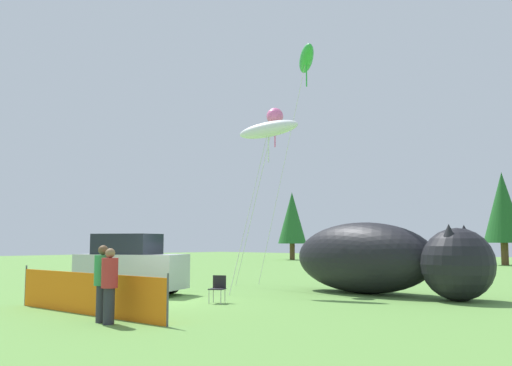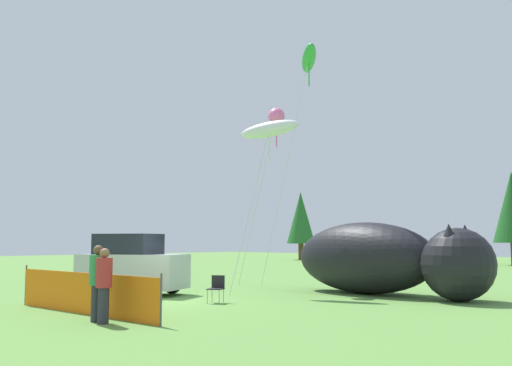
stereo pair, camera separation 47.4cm
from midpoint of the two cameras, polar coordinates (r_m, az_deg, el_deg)
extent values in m
plane|color=#609342|center=(19.38, -8.73, -11.61)|extent=(120.00, 120.00, 0.00)
cube|color=#B7BCC1|center=(21.82, -11.62, -8.62)|extent=(4.29, 3.28, 1.25)
cube|color=#1E232D|center=(21.89, -12.01, -5.98)|extent=(2.64, 2.39, 0.75)
cylinder|color=black|center=(22.05, -7.73, -10.18)|extent=(0.61, 0.46, 0.56)
cylinder|color=black|center=(20.52, -9.90, -10.48)|extent=(0.61, 0.46, 0.56)
cylinder|color=black|center=(23.22, -13.20, -9.86)|extent=(0.61, 0.46, 0.56)
cylinder|color=black|center=(21.77, -15.62, -10.08)|extent=(0.61, 0.46, 0.56)
cube|color=black|center=(18.56, -3.32, -10.53)|extent=(0.63, 0.63, 0.03)
cube|color=black|center=(18.75, -3.08, -9.84)|extent=(0.41, 0.23, 0.42)
cylinder|color=#A5A5AD|center=(18.32, -2.95, -11.30)|extent=(0.02, 0.02, 0.45)
cylinder|color=#A5A5AD|center=(18.46, -4.14, -11.25)|extent=(0.02, 0.02, 0.45)
cylinder|color=#A5A5AD|center=(18.69, -2.53, -11.19)|extent=(0.02, 0.02, 0.45)
cylinder|color=#A5A5AD|center=(18.83, -3.69, -11.15)|extent=(0.02, 0.02, 0.45)
ellipsoid|color=black|center=(22.22, 11.34, -7.34)|extent=(6.24, 3.09, 2.68)
ellipsoid|color=white|center=(22.24, 11.37, -8.90)|extent=(4.02, 2.27, 1.21)
sphere|color=black|center=(20.16, 20.22, -7.65)|extent=(2.42, 2.42, 2.42)
cone|color=black|center=(20.70, 20.80, -4.90)|extent=(0.68, 0.68, 0.72)
cone|color=black|center=(19.60, 19.40, -4.91)|extent=(0.68, 0.68, 0.72)
cube|color=orange|center=(16.43, -16.05, -10.56)|extent=(6.67, 0.28, 1.11)
cylinder|color=#4C4C51|center=(19.32, -21.37, -9.47)|extent=(0.05, 0.05, 1.23)
cylinder|color=#4C4C51|center=(13.73, -8.49, -11.47)|extent=(0.05, 0.05, 1.23)
cylinder|color=#2D2D38|center=(14.80, -14.74, -11.58)|extent=(0.28, 0.28, 0.89)
cylinder|color=#338C4C|center=(14.74, -14.66, -8.42)|extent=(0.41, 0.41, 0.74)
sphere|color=brown|center=(14.72, -14.61, -6.51)|extent=(0.24, 0.24, 0.24)
cylinder|color=#2D2D38|center=(14.42, -14.09, -11.82)|extent=(0.27, 0.27, 0.86)
cylinder|color=#B72D2D|center=(14.35, -14.02, -8.70)|extent=(0.39, 0.39, 0.71)
sphere|color=#8C6647|center=(14.34, -13.97, -6.81)|extent=(0.23, 0.23, 0.23)
cylinder|color=silver|center=(26.10, 3.45, 1.14)|extent=(2.42, 0.65, 10.27)
ellipsoid|color=green|center=(26.71, 5.82, 12.29)|extent=(2.18, 2.25, 1.10)
cylinder|color=green|center=(26.50, 5.84, 10.85)|extent=(0.06, 0.06, 1.20)
cylinder|color=silver|center=(24.66, 0.63, -2.07)|extent=(2.85, 0.58, 7.18)
sphere|color=pink|center=(24.02, 2.63, 6.69)|extent=(0.70, 0.70, 0.70)
cylinder|color=pink|center=(23.88, 2.63, 5.05)|extent=(0.06, 0.06, 1.20)
cylinder|color=silver|center=(21.57, 0.03, -2.64)|extent=(0.40, 1.79, 6.35)
ellipsoid|color=white|center=(22.48, 1.94, 5.38)|extent=(2.54, 1.53, 1.00)
cylinder|color=white|center=(22.36, 1.94, 3.62)|extent=(0.06, 0.06, 1.20)
cylinder|color=brown|center=(60.39, 4.75, -6.85)|extent=(0.54, 0.54, 1.70)
cone|color=#236028|center=(60.43, 4.72, -3.47)|extent=(2.99, 2.99, 5.43)
camera|label=1|loc=(0.24, -89.35, -0.07)|focal=40.00mm
camera|label=2|loc=(0.24, 90.65, 0.07)|focal=40.00mm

